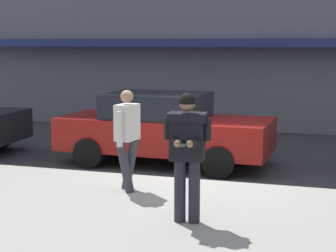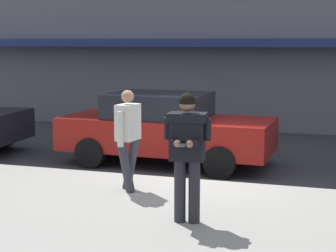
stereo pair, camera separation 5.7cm
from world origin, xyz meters
name	(u,v)px [view 2 (the right image)]	position (x,y,z in m)	size (l,w,h in m)	color
ground_plane	(197,184)	(0.00, 0.00, 0.00)	(80.00, 80.00, 0.00)	#333338
sidewalk	(215,235)	(1.00, -2.85, 0.07)	(32.00, 5.30, 0.14)	#99968E
curb_paint_line	(251,187)	(1.00, 0.05, 0.00)	(28.00, 0.12, 0.01)	silver
parked_sedan_mid	(165,128)	(-1.09, 1.43, 0.79)	(4.56, 2.04, 1.54)	maroon
man_texting_on_phone	(187,144)	(0.55, -2.65, 1.25)	(0.65, 0.61, 1.81)	#23232B
pedestrian_in_light_coat	(128,134)	(-0.85, -1.30, 1.11)	(0.37, 0.60, 1.70)	#33333D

